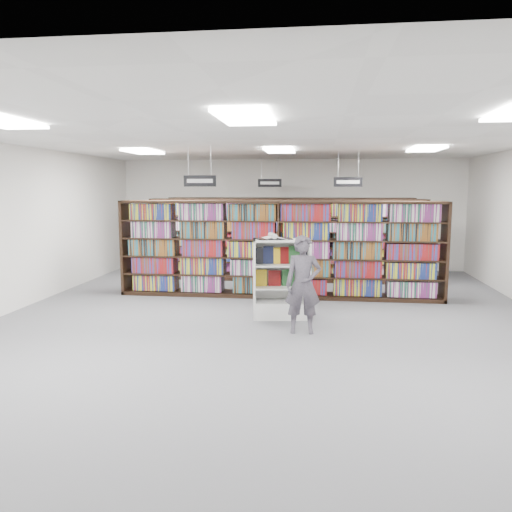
# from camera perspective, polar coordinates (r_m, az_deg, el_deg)

# --- Properties ---
(floor) EXTENTS (12.00, 12.00, 0.00)m
(floor) POSITION_cam_1_polar(r_m,az_deg,el_deg) (9.09, 1.62, -7.35)
(floor) COLOR #56565B
(floor) RESTS_ON ground
(ceiling) EXTENTS (10.00, 12.00, 0.10)m
(ceiling) POSITION_cam_1_polar(r_m,az_deg,el_deg) (8.81, 1.71, 13.17)
(ceiling) COLOR white
(ceiling) RESTS_ON wall_back
(wall_back) EXTENTS (10.00, 0.10, 3.20)m
(wall_back) POSITION_cam_1_polar(r_m,az_deg,el_deg) (14.78, 3.88, 4.76)
(wall_back) COLOR silver
(wall_back) RESTS_ON ground
(wall_front) EXTENTS (10.00, 0.10, 3.20)m
(wall_front) POSITION_cam_1_polar(r_m,az_deg,el_deg) (2.96, -9.52, -7.39)
(wall_front) COLOR silver
(wall_front) RESTS_ON ground
(wall_left) EXTENTS (0.10, 12.00, 3.20)m
(wall_left) POSITION_cam_1_polar(r_m,az_deg,el_deg) (10.53, -26.58, 2.76)
(wall_left) COLOR silver
(wall_left) RESTS_ON ground
(bookshelf_row_near) EXTENTS (7.00, 0.60, 2.10)m
(bookshelf_row_near) POSITION_cam_1_polar(r_m,az_deg,el_deg) (10.85, 2.65, 0.77)
(bookshelf_row_near) COLOR black
(bookshelf_row_near) RESTS_ON floor
(bookshelf_row_mid) EXTENTS (7.00, 0.60, 2.10)m
(bookshelf_row_mid) POSITION_cam_1_polar(r_m,az_deg,el_deg) (12.83, 3.35, 1.85)
(bookshelf_row_mid) COLOR black
(bookshelf_row_mid) RESTS_ON floor
(bookshelf_row_far) EXTENTS (7.00, 0.60, 2.10)m
(bookshelf_row_far) POSITION_cam_1_polar(r_m,az_deg,el_deg) (14.52, 3.79, 2.53)
(bookshelf_row_far) COLOR black
(bookshelf_row_far) RESTS_ON floor
(aisle_sign_left) EXTENTS (0.65, 0.02, 0.80)m
(aisle_sign_left) POSITION_cam_1_polar(r_m,az_deg,el_deg) (10.01, -6.44, 8.64)
(aisle_sign_left) COLOR #B2B2B7
(aisle_sign_left) RESTS_ON ceiling
(aisle_sign_right) EXTENTS (0.65, 0.02, 0.80)m
(aisle_sign_right) POSITION_cam_1_polar(r_m,az_deg,el_deg) (11.76, 10.48, 8.43)
(aisle_sign_right) COLOR #B2B2B7
(aisle_sign_right) RESTS_ON ceiling
(aisle_sign_center) EXTENTS (0.65, 0.02, 0.80)m
(aisle_sign_center) POSITION_cam_1_polar(r_m,az_deg,el_deg) (13.80, 1.58, 8.43)
(aisle_sign_center) COLOR #B2B2B7
(aisle_sign_center) RESTS_ON ceiling
(troffer_front_left) EXTENTS (0.60, 1.20, 0.04)m
(troffer_front_left) POSITION_cam_1_polar(r_m,az_deg,el_deg) (6.94, -27.26, 13.47)
(troffer_front_left) COLOR white
(troffer_front_left) RESTS_ON ceiling
(troffer_front_center) EXTENTS (0.60, 1.20, 0.04)m
(troffer_front_center) POSITION_cam_1_polar(r_m,az_deg,el_deg) (5.85, -1.17, 15.54)
(troffer_front_center) COLOR white
(troffer_front_center) RESTS_ON ceiling
(troffer_back_left) EXTENTS (0.60, 1.20, 0.04)m
(troffer_back_left) POSITION_cam_1_polar(r_m,az_deg,el_deg) (11.43, -12.77, 11.55)
(troffer_back_left) COLOR white
(troffer_back_left) RESTS_ON ceiling
(troffer_back_center) EXTENTS (0.60, 1.20, 0.04)m
(troffer_back_center) POSITION_cam_1_polar(r_m,az_deg,el_deg) (10.80, 2.73, 11.96)
(troffer_back_center) COLOR white
(troffer_back_center) RESTS_ON ceiling
(troffer_back_right) EXTENTS (0.60, 1.20, 0.04)m
(troffer_back_right) POSITION_cam_1_polar(r_m,az_deg,el_deg) (10.98, 18.86, 11.49)
(troffer_back_right) COLOR white
(troffer_back_right) RESTS_ON ceiling
(endcap_display) EXTENTS (1.09, 0.65, 1.45)m
(endcap_display) POSITION_cam_1_polar(r_m,az_deg,el_deg) (9.21, 2.90, -4.01)
(endcap_display) COLOR silver
(endcap_display) RESTS_ON floor
(open_book) EXTENTS (0.72, 0.56, 0.13)m
(open_book) POSITION_cam_1_polar(r_m,az_deg,el_deg) (9.09, 1.99, 2.14)
(open_book) COLOR black
(open_book) RESTS_ON endcap_display
(shopper) EXTENTS (0.62, 0.44, 1.61)m
(shopper) POSITION_cam_1_polar(r_m,az_deg,el_deg) (8.19, 5.40, -3.28)
(shopper) COLOR #4D4751
(shopper) RESTS_ON floor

